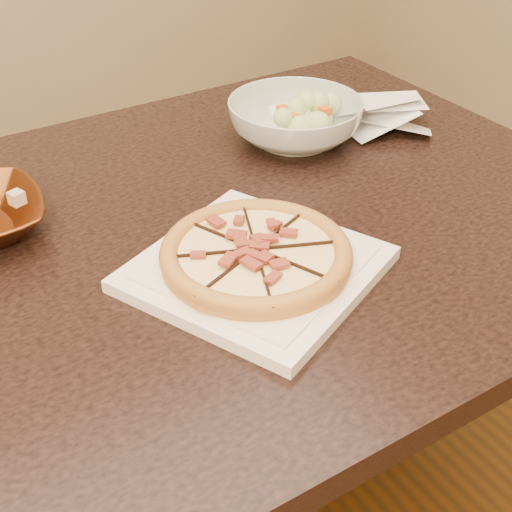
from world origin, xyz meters
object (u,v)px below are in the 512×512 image
object	(u,v)px
dining_table	(164,294)
pizza	(256,254)
plate	(256,268)
salad_bowl	(295,121)

from	to	relation	value
dining_table	pizza	bearing A→B (deg)	-62.84
plate	pizza	size ratio (longest dim) A/B	1.49
dining_table	plate	bearing A→B (deg)	-62.84
dining_table	salad_bowl	size ratio (longest dim) A/B	6.07
dining_table	salad_bowl	bearing A→B (deg)	25.76
dining_table	plate	size ratio (longest dim) A/B	3.84
salad_bowl	dining_table	bearing A→B (deg)	-154.24
dining_table	pizza	xyz separation A→B (m)	(0.07, -0.14, 0.13)
pizza	dining_table	bearing A→B (deg)	117.16
dining_table	plate	distance (m)	0.20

